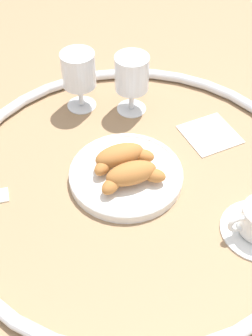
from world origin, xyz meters
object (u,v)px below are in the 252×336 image
(folded_napkin, at_px, (210,134))
(juice_glass_right, at_px, (132,76))
(pastry_plate, at_px, (126,174))
(croissant_small, at_px, (132,175))
(juice_glass_left, at_px, (79,72))
(croissant_large, at_px, (122,156))

(folded_napkin, bearing_deg, juice_glass_right, -75.03)
(pastry_plate, bearing_deg, juice_glass_right, -140.82)
(pastry_plate, xyz_separation_m, folded_napkin, (-0.22, 0.05, -0.01))
(juice_glass_right, bearing_deg, croissant_small, 42.08)
(pastry_plate, distance_m, juice_glass_left, 0.27)
(juice_glass_left, xyz_separation_m, juice_glass_right, (-0.07, 0.10, -0.00))
(croissant_large, bearing_deg, pastry_plate, 63.38)
(folded_napkin, bearing_deg, croissant_large, -18.73)
(croissant_small, height_order, juice_glass_left, juice_glass_left)
(pastry_plate, distance_m, croissant_small, 0.04)
(pastry_plate, bearing_deg, juice_glass_left, -113.22)
(juice_glass_left, bearing_deg, juice_glass_right, 126.06)
(croissant_large, height_order, juice_glass_right, juice_glass_right)
(croissant_large, distance_m, croissant_small, 0.05)
(juice_glass_right, distance_m, folded_napkin, 0.21)
(pastry_plate, xyz_separation_m, juice_glass_right, (-0.17, -0.14, 0.08))
(pastry_plate, height_order, folded_napkin, pastry_plate)
(juice_glass_right, bearing_deg, pastry_plate, 39.18)
(juice_glass_right, relative_size, folded_napkin, 1.27)
(pastry_plate, bearing_deg, croissant_large, -116.62)
(pastry_plate, bearing_deg, croissant_small, 63.29)
(croissant_small, xyz_separation_m, juice_glass_right, (-0.18, -0.17, 0.05))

